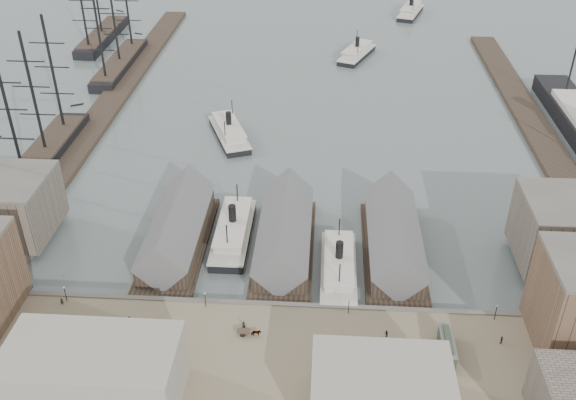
# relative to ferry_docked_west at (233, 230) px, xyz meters

# --- Properties ---
(ground) EXTENTS (900.00, 900.00, 0.00)m
(ground) POSITION_rel_ferry_docked_west_xyz_m (13.00, -20.84, -2.38)
(ground) COLOR #505D5B
(ground) RESTS_ON ground
(quay) EXTENTS (180.00, 30.00, 2.00)m
(quay) POSITION_rel_ferry_docked_west_xyz_m (13.00, -40.84, -1.38)
(quay) COLOR #786A51
(quay) RESTS_ON ground
(seawall) EXTENTS (180.00, 1.20, 2.30)m
(seawall) POSITION_rel_ferry_docked_west_xyz_m (13.00, -26.04, -1.23)
(seawall) COLOR #59544C
(seawall) RESTS_ON ground
(west_wharf) EXTENTS (10.00, 220.00, 1.60)m
(west_wharf) POSITION_rel_ferry_docked_west_xyz_m (-55.00, 79.16, -1.58)
(west_wharf) COLOR #2D231C
(west_wharf) RESTS_ON ground
(east_wharf) EXTENTS (10.00, 180.00, 1.60)m
(east_wharf) POSITION_rel_ferry_docked_west_xyz_m (91.00, 69.16, -1.58)
(east_wharf) COLOR #2D231C
(east_wharf) RESTS_ON ground
(ferry_shed_west) EXTENTS (14.00, 42.00, 12.60)m
(ferry_shed_west) POSITION_rel_ferry_docked_west_xyz_m (-13.00, -3.96, 2.26)
(ferry_shed_west) COLOR #2D231C
(ferry_shed_west) RESTS_ON ground
(ferry_shed_center) EXTENTS (14.00, 42.00, 12.60)m
(ferry_shed_center) POSITION_rel_ferry_docked_west_xyz_m (13.00, -3.96, 2.26)
(ferry_shed_center) COLOR #2D231C
(ferry_shed_center) RESTS_ON ground
(ferry_shed_east) EXTENTS (14.00, 42.00, 12.60)m
(ferry_shed_east) POSITION_rel_ferry_docked_west_xyz_m (39.00, -3.96, 2.26)
(ferry_shed_east) COLOR #2D231C
(ferry_shed_east) RESTS_ON ground
(street_bldg_center) EXTENTS (24.00, 16.00, 10.00)m
(street_bldg_center) POSITION_rel_ferry_docked_west_xyz_m (33.00, -52.84, 4.62)
(street_bldg_center) COLOR gray
(street_bldg_center) RESTS_ON quay
(street_bldg_west) EXTENTS (30.00, 16.00, 12.00)m
(street_bldg_west) POSITION_rel_ferry_docked_west_xyz_m (-17.00, -52.84, 5.62)
(street_bldg_west) COLOR gray
(street_bldg_west) RESTS_ON quay
(lamp_post_far_w) EXTENTS (0.44, 0.44, 3.92)m
(lamp_post_far_w) POSITION_rel_ferry_docked_west_xyz_m (-32.00, -27.84, 2.33)
(lamp_post_far_w) COLOR black
(lamp_post_far_w) RESTS_ON quay
(lamp_post_near_w) EXTENTS (0.44, 0.44, 3.92)m
(lamp_post_near_w) POSITION_rel_ferry_docked_west_xyz_m (-2.00, -27.84, 2.33)
(lamp_post_near_w) COLOR black
(lamp_post_near_w) RESTS_ON quay
(lamp_post_near_e) EXTENTS (0.44, 0.44, 3.92)m
(lamp_post_near_e) POSITION_rel_ferry_docked_west_xyz_m (28.00, -27.84, 2.33)
(lamp_post_near_e) COLOR black
(lamp_post_near_e) RESTS_ON quay
(lamp_post_far_e) EXTENTS (0.44, 0.44, 3.92)m
(lamp_post_far_e) POSITION_rel_ferry_docked_west_xyz_m (58.00, -27.84, 2.33)
(lamp_post_far_e) COLOR black
(lamp_post_far_e) RESTS_ON quay
(ferry_docked_west) EXTENTS (8.54, 28.45, 10.16)m
(ferry_docked_west) POSITION_rel_ferry_docked_west_xyz_m (0.00, 0.00, 0.00)
(ferry_docked_west) COLOR black
(ferry_docked_west) RESTS_ON ground
(ferry_docked_east) EXTENTS (8.03, 26.77, 9.56)m
(ferry_docked_east) POSITION_rel_ferry_docked_west_xyz_m (26.00, -12.58, -0.14)
(ferry_docked_east) COLOR black
(ferry_docked_east) RESTS_ON ground
(ferry_open_near) EXTENTS (17.34, 28.02, 9.62)m
(ferry_open_near) POSITION_rel_ferry_docked_west_xyz_m (-8.79, 54.73, -0.13)
(ferry_open_near) COLOR black
(ferry_open_near) RESTS_ON ground
(ferry_open_mid) EXTENTS (17.17, 27.12, 9.32)m
(ferry_open_mid) POSITION_rel_ferry_docked_west_xyz_m (33.99, 132.61, -0.20)
(ferry_open_mid) COLOR black
(ferry_open_mid) RESTS_ON ground
(ferry_open_far) EXTENTS (16.00, 28.46, 9.74)m
(ferry_open_far) POSITION_rel_ferry_docked_west_xyz_m (62.39, 195.69, -0.10)
(ferry_open_far) COLOR black
(ferry_open_far) RESTS_ON ground
(sailing_ship_near) EXTENTS (9.65, 66.51, 39.69)m
(sailing_ship_near) POSITION_rel_ferry_docked_west_xyz_m (-61.74, 28.96, 0.53)
(sailing_ship_near) COLOR black
(sailing_ship_near) RESTS_ON ground
(sailing_ship_mid) EXTENTS (9.11, 52.65, 37.46)m
(sailing_ship_mid) POSITION_rel_ferry_docked_west_xyz_m (-61.35, 113.33, 0.30)
(sailing_ship_mid) COLOR black
(sailing_ship_mid) RESTS_ON ground
(sailing_ship_far) EXTENTS (9.30, 51.65, 38.22)m
(sailing_ship_far) POSITION_rel_ferry_docked_west_xyz_m (-79.35, 147.41, 0.38)
(sailing_ship_far) COLOR black
(sailing_ship_far) RESTS_ON ground
(tram) EXTENTS (2.60, 9.72, 3.45)m
(tram) POSITION_rel_ferry_docked_west_xyz_m (46.71, -38.00, 1.39)
(tram) COLOR black
(tram) RESTS_ON quay
(horse_cart_left) EXTENTS (4.86, 2.67, 1.65)m
(horse_cart_left) POSITION_rel_ferry_docked_west_xyz_m (-22.34, -38.99, 0.45)
(horse_cart_left) COLOR black
(horse_cart_left) RESTS_ON quay
(horse_cart_center) EXTENTS (4.98, 1.80, 1.65)m
(horse_cart_center) POSITION_rel_ferry_docked_west_xyz_m (8.78, -35.76, 0.45)
(horse_cart_center) COLOR black
(horse_cart_center) RESTS_ON quay
(horse_cart_right) EXTENTS (4.82, 2.77, 1.58)m
(horse_cart_right) POSITION_rel_ferry_docked_west_xyz_m (39.78, -45.90, 0.42)
(horse_cart_right) COLOR black
(horse_cart_right) RESTS_ON quay
(pedestrian_0) EXTENTS (0.78, 0.70, 1.76)m
(pedestrian_0) POSITION_rel_ferry_docked_west_xyz_m (-32.55, -29.05, 0.50)
(pedestrian_0) COLOR black
(pedestrian_0) RESTS_ON quay
(pedestrian_1) EXTENTS (1.05, 1.04, 1.70)m
(pedestrian_1) POSITION_rel_ferry_docked_west_xyz_m (-30.13, -42.08, 0.47)
(pedestrian_1) COLOR black
(pedestrian_1) RESTS_ON quay
(pedestrian_2) EXTENTS (1.29, 0.96, 1.78)m
(pedestrian_2) POSITION_rel_ferry_docked_west_xyz_m (-16.68, -33.75, 0.51)
(pedestrian_2) COLOR black
(pedestrian_2) RESTS_ON quay
(pedestrian_3) EXTENTS (0.64, 1.12, 1.79)m
(pedestrian_3) POSITION_rel_ferry_docked_west_xyz_m (-9.46, -45.60, 0.51)
(pedestrian_3) COLOR black
(pedestrian_3) RESTS_ON quay
(pedestrian_4) EXTENTS (0.87, 0.65, 1.60)m
(pedestrian_4) POSITION_rel_ferry_docked_west_xyz_m (6.74, -33.50, 0.42)
(pedestrian_4) COLOR black
(pedestrian_4) RESTS_ON quay
(pedestrian_5) EXTENTS (0.63, 0.49, 1.60)m
(pedestrian_5) POSITION_rel_ferry_docked_west_xyz_m (24.29, -37.91, 0.42)
(pedestrian_5) COLOR black
(pedestrian_5) RESTS_ON quay
(pedestrian_6) EXTENTS (0.73, 0.91, 1.78)m
(pedestrian_6) POSITION_rel_ferry_docked_west_xyz_m (35.37, -34.53, 0.51)
(pedestrian_6) COLOR black
(pedestrian_6) RESTS_ON quay
(pedestrian_7) EXTENTS (1.05, 1.20, 1.61)m
(pedestrian_7) POSITION_rel_ferry_docked_west_xyz_m (36.33, -47.81, 0.43)
(pedestrian_7) COLOR black
(pedestrian_7) RESTS_ON quay
(pedestrian_8) EXTENTS (0.54, 1.11, 1.83)m
(pedestrian_8) POSITION_rel_ferry_docked_west_xyz_m (57.90, -34.63, 0.53)
(pedestrian_8) COLOR black
(pedestrian_8) RESTS_ON quay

